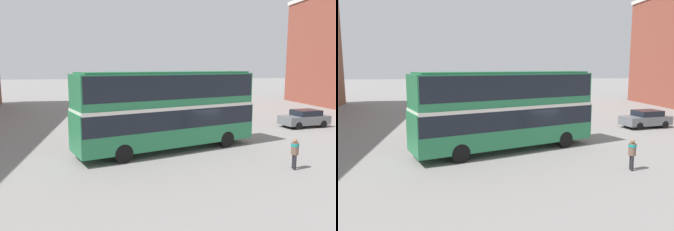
% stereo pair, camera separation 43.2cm
% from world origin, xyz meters
% --- Properties ---
extents(ground_plane, '(240.00, 240.00, 0.00)m').
position_xyz_m(ground_plane, '(0.00, 0.00, 0.00)').
color(ground_plane, gray).
extents(double_decker_bus, '(11.37, 6.42, 4.74)m').
position_xyz_m(double_decker_bus, '(-1.97, -0.30, 2.71)').
color(double_decker_bus, '#287A4C').
rests_on(double_decker_bus, ground_plane).
extents(pedestrian_foreground, '(0.46, 0.46, 1.55)m').
position_xyz_m(pedestrian_foreground, '(3.63, -4.95, 0.95)').
color(pedestrian_foreground, '#232328').
rests_on(pedestrian_foreground, ground_plane).
extents(parked_car_kerb_near, '(4.27, 2.46, 1.45)m').
position_xyz_m(parked_car_kerb_near, '(10.56, 5.64, 0.74)').
color(parked_car_kerb_near, slate).
rests_on(parked_car_kerb_near, ground_plane).
extents(parked_car_kerb_far, '(4.33, 2.03, 1.64)m').
position_xyz_m(parked_car_kerb_far, '(-4.87, 9.17, 0.82)').
color(parked_car_kerb_far, maroon).
rests_on(parked_car_kerb_far, ground_plane).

